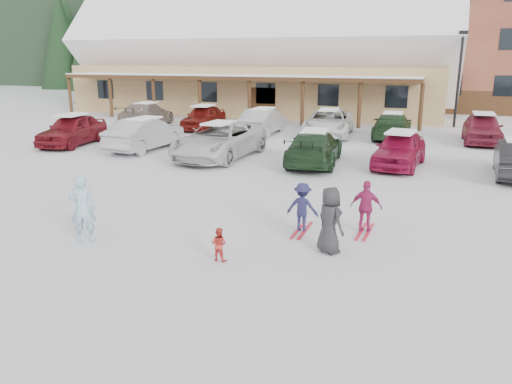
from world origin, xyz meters
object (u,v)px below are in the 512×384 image
(parked_car_4, at_px, (400,149))
(parked_car_9, at_px, (263,121))
(parked_car_10, at_px, (329,123))
(lamp_post, at_px, (459,73))
(parked_car_1, at_px, (145,134))
(child_navy, at_px, (302,207))
(parked_car_2, at_px, (219,140))
(bystander_dark, at_px, (330,220))
(parked_car_3, at_px, (314,148))
(parked_car_12, at_px, (482,128))
(parked_car_0, at_px, (72,130))
(parked_car_8, at_px, (204,117))
(adult_skier, at_px, (83,208))
(parked_car_7, at_px, (146,115))
(child_magenta, at_px, (366,207))
(day_lodge, at_px, (259,61))
(toddler_red, at_px, (219,244))
(parked_car_11, at_px, (392,126))

(parked_car_4, height_order, parked_car_9, parked_car_9)
(parked_car_4, xyz_separation_m, parked_car_10, (-4.30, 6.96, 0.03))
(lamp_post, distance_m, parked_car_1, 19.56)
(child_navy, bearing_deg, parked_car_2, -53.91)
(bystander_dark, xyz_separation_m, parked_car_4, (0.82, 9.95, -0.06))
(parked_car_3, bearing_deg, parked_car_12, -135.60)
(parked_car_10, relative_size, parked_car_12, 1.20)
(parked_car_0, xyz_separation_m, parked_car_10, (11.45, 7.17, -0.02))
(parked_car_8, bearing_deg, parked_car_12, -2.50)
(parked_car_8, xyz_separation_m, parked_car_10, (7.70, -0.11, 0.02))
(child_navy, distance_m, parked_car_3, 8.19)
(parked_car_4, relative_size, parked_car_12, 0.93)
(lamp_post, relative_size, parked_car_1, 1.27)
(adult_skier, bearing_deg, parked_car_7, -90.23)
(parked_car_4, height_order, parked_car_12, parked_car_12)
(parked_car_4, relative_size, parked_car_7, 0.81)
(lamp_post, distance_m, parked_car_8, 15.89)
(child_magenta, height_order, parked_car_9, parked_car_9)
(bystander_dark, distance_m, parked_car_10, 17.27)
(parked_car_4, bearing_deg, parked_car_12, 70.58)
(day_lodge, height_order, parked_car_4, day_lodge)
(child_navy, xyz_separation_m, parked_car_7, (-14.21, 15.78, 0.11))
(toddler_red, bearing_deg, child_navy, -112.12)
(child_navy, height_order, parked_car_7, parked_car_7)
(parked_car_12, bearing_deg, day_lodge, 146.08)
(lamp_post, height_order, parked_car_9, lamp_post)
(day_lodge, xyz_separation_m, parked_car_2, (4.66, -18.66, -3.17))
(parked_car_2, relative_size, parked_car_9, 1.25)
(child_navy, height_order, parked_car_8, parked_car_8)
(parked_car_8, bearing_deg, parked_car_11, -2.94)
(child_magenta, relative_size, parked_car_0, 0.30)
(parked_car_7, relative_size, parked_car_9, 1.15)
(toddler_red, bearing_deg, lamp_post, -98.30)
(parked_car_9, relative_size, parked_car_11, 0.93)
(parked_car_12, bearing_deg, parked_car_1, -153.83)
(lamp_post, xyz_separation_m, child_magenta, (-2.63, -21.59, -2.63))
(parked_car_1, bearing_deg, parked_car_2, 175.07)
(parked_car_11, bearing_deg, parked_car_10, 1.37)
(toddler_red, relative_size, child_navy, 0.60)
(adult_skier, xyz_separation_m, parked_car_10, (2.17, 18.19, -0.08))
(parked_car_10, bearing_deg, adult_skier, -102.12)
(parked_car_0, xyz_separation_m, parked_car_2, (8.22, -0.56, 0.01))
(lamp_post, distance_m, parked_car_3, 15.32)
(child_magenta, bearing_deg, parked_car_9, -59.47)
(toddler_red, height_order, parked_car_2, parked_car_2)
(child_magenta, height_order, parked_car_7, parked_car_7)
(parked_car_4, xyz_separation_m, parked_car_8, (-12.00, 7.07, 0.01))
(parked_car_2, distance_m, parked_car_8, 9.03)
(child_navy, height_order, parked_car_4, parked_car_4)
(bystander_dark, bearing_deg, parked_car_3, -35.09)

